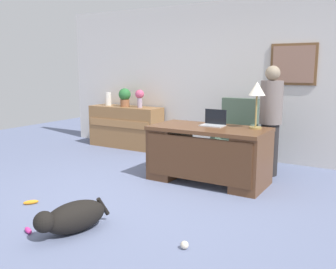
{
  "coord_description": "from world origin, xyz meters",
  "views": [
    {
      "loc": [
        2.52,
        -3.64,
        1.58
      ],
      "look_at": [
        0.16,
        0.3,
        0.75
      ],
      "focal_mm": 39.97,
      "sensor_mm": 36.0,
      "label": 1
    }
  ],
  "objects_px": {
    "dog_lying": "(72,217)",
    "potted_plant": "(125,96)",
    "armchair": "(236,136)",
    "dog_toy_ball": "(184,245)",
    "dog_toy_plush": "(28,230)",
    "credenza": "(126,127)",
    "dog_toy_bone": "(31,202)",
    "person_standing": "(270,120)",
    "vase_with_flowers": "(140,96)",
    "laptop": "(214,122)",
    "desk_lamp": "(257,92)",
    "desk": "(208,153)",
    "vase_empty": "(108,99)"
  },
  "relations": [
    {
      "from": "vase_empty",
      "to": "person_standing",
      "type": "bearing_deg",
      "value": -8.43
    },
    {
      "from": "laptop",
      "to": "desk_lamp",
      "type": "bearing_deg",
      "value": 5.59
    },
    {
      "from": "dog_toy_plush",
      "to": "credenza",
      "type": "bearing_deg",
      "value": 113.63
    },
    {
      "from": "armchair",
      "to": "vase_with_flowers",
      "type": "height_order",
      "value": "vase_with_flowers"
    },
    {
      "from": "desk_lamp",
      "to": "dog_toy_bone",
      "type": "height_order",
      "value": "desk_lamp"
    },
    {
      "from": "armchair",
      "to": "credenza",
      "type": "bearing_deg",
      "value": 174.05
    },
    {
      "from": "dog_toy_ball",
      "to": "armchair",
      "type": "bearing_deg",
      "value": 102.57
    },
    {
      "from": "credenza",
      "to": "dog_lying",
      "type": "distance_m",
      "value": 3.98
    },
    {
      "from": "vase_with_flowers",
      "to": "dog_toy_ball",
      "type": "xyz_separation_m",
      "value": [
        2.72,
        -3.19,
        -0.99
      ]
    },
    {
      "from": "credenza",
      "to": "laptop",
      "type": "bearing_deg",
      "value": -25.11
    },
    {
      "from": "desk",
      "to": "potted_plant",
      "type": "height_order",
      "value": "potted_plant"
    },
    {
      "from": "credenza",
      "to": "vase_with_flowers",
      "type": "bearing_deg",
      "value": 0.22
    },
    {
      "from": "desk",
      "to": "dog_lying",
      "type": "xyz_separation_m",
      "value": [
        -0.43,
        -2.16,
        -0.26
      ]
    },
    {
      "from": "credenza",
      "to": "dog_toy_plush",
      "type": "relative_size",
      "value": 10.65
    },
    {
      "from": "dog_lying",
      "to": "potted_plant",
      "type": "xyz_separation_m",
      "value": [
        -1.98,
        3.45,
        0.86
      ]
    },
    {
      "from": "dog_toy_bone",
      "to": "dog_toy_plush",
      "type": "distance_m",
      "value": 0.81
    },
    {
      "from": "dog_toy_plush",
      "to": "dog_toy_bone",
      "type": "bearing_deg",
      "value": 139.08
    },
    {
      "from": "credenza",
      "to": "armchair",
      "type": "distance_m",
      "value": 2.42
    },
    {
      "from": "dog_toy_ball",
      "to": "dog_toy_bone",
      "type": "height_order",
      "value": "dog_toy_ball"
    },
    {
      "from": "person_standing",
      "to": "dog_lying",
      "type": "relative_size",
      "value": 2.03
    },
    {
      "from": "vase_empty",
      "to": "dog_toy_plush",
      "type": "distance_m",
      "value": 4.31
    },
    {
      "from": "laptop",
      "to": "desk_lamp",
      "type": "distance_m",
      "value": 0.73
    },
    {
      "from": "armchair",
      "to": "dog_toy_ball",
      "type": "bearing_deg",
      "value": -77.43
    },
    {
      "from": "person_standing",
      "to": "dog_toy_ball",
      "type": "relative_size",
      "value": 21.93
    },
    {
      "from": "desk",
      "to": "vase_with_flowers",
      "type": "bearing_deg",
      "value": 147.75
    },
    {
      "from": "armchair",
      "to": "vase_empty",
      "type": "height_order",
      "value": "armchair"
    },
    {
      "from": "laptop",
      "to": "dog_toy_bone",
      "type": "distance_m",
      "value": 2.59
    },
    {
      "from": "desk",
      "to": "person_standing",
      "type": "xyz_separation_m",
      "value": [
        0.63,
        0.78,
        0.41
      ]
    },
    {
      "from": "laptop",
      "to": "dog_toy_ball",
      "type": "relative_size",
      "value": 4.38
    },
    {
      "from": "desk_lamp",
      "to": "vase_empty",
      "type": "xyz_separation_m",
      "value": [
        -3.42,
        1.07,
        -0.32
      ]
    },
    {
      "from": "laptop",
      "to": "potted_plant",
      "type": "bearing_deg",
      "value": 154.98
    },
    {
      "from": "credenza",
      "to": "armchair",
      "type": "xyz_separation_m",
      "value": [
        2.41,
        -0.25,
        0.08
      ]
    },
    {
      "from": "person_standing",
      "to": "vase_with_flowers",
      "type": "bearing_deg",
      "value": 169.16
    },
    {
      "from": "desk_lamp",
      "to": "potted_plant",
      "type": "relative_size",
      "value": 1.73
    },
    {
      "from": "desk_lamp",
      "to": "vase_empty",
      "type": "distance_m",
      "value": 3.6
    },
    {
      "from": "potted_plant",
      "to": "dog_toy_bone",
      "type": "distance_m",
      "value": 3.46
    },
    {
      "from": "laptop",
      "to": "dog_lying",
      "type": "bearing_deg",
      "value": -100.6
    },
    {
      "from": "dog_toy_ball",
      "to": "person_standing",
      "type": "bearing_deg",
      "value": 90.74
    },
    {
      "from": "dog_lying",
      "to": "potted_plant",
      "type": "bearing_deg",
      "value": 119.88
    },
    {
      "from": "desk",
      "to": "armchair",
      "type": "bearing_deg",
      "value": 89.53
    },
    {
      "from": "desk",
      "to": "credenza",
      "type": "bearing_deg",
      "value": 151.66
    },
    {
      "from": "laptop",
      "to": "vase_with_flowers",
      "type": "height_order",
      "value": "vase_with_flowers"
    },
    {
      "from": "desk",
      "to": "dog_toy_plush",
      "type": "distance_m",
      "value": 2.54
    },
    {
      "from": "credenza",
      "to": "laptop",
      "type": "xyz_separation_m",
      "value": [
        2.4,
        -1.13,
        0.42
      ]
    },
    {
      "from": "person_standing",
      "to": "desk_lamp",
      "type": "height_order",
      "value": "person_standing"
    },
    {
      "from": "desk",
      "to": "vase_empty",
      "type": "distance_m",
      "value": 3.16
    },
    {
      "from": "desk",
      "to": "vase_empty",
      "type": "relative_size",
      "value": 5.99
    },
    {
      "from": "dog_lying",
      "to": "dog_toy_plush",
      "type": "bearing_deg",
      "value": -147.38
    },
    {
      "from": "person_standing",
      "to": "dog_lying",
      "type": "distance_m",
      "value": 3.19
    },
    {
      "from": "armchair",
      "to": "vase_with_flowers",
      "type": "relative_size",
      "value": 3.16
    }
  ]
}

